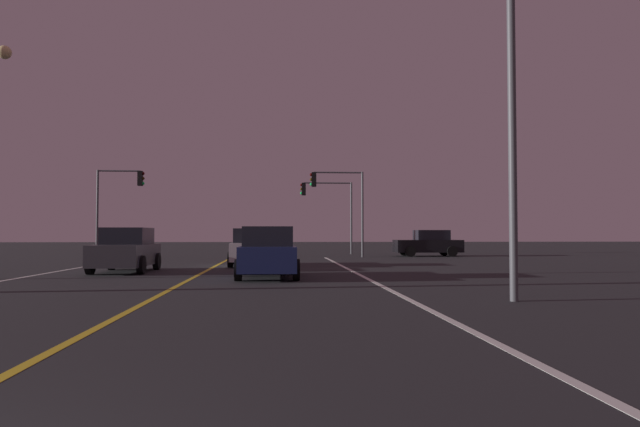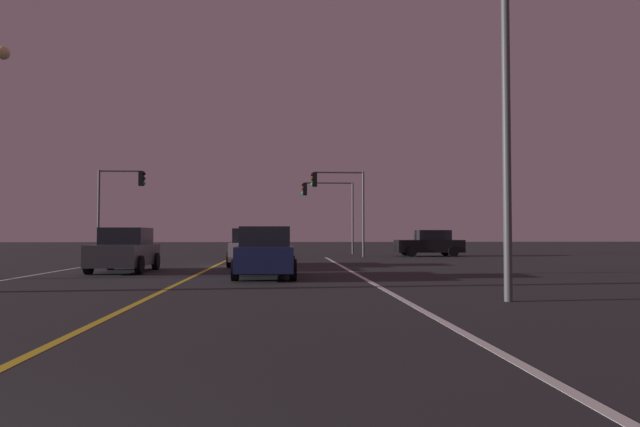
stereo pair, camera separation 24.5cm
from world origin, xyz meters
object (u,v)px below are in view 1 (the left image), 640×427
object	(u,v)px
car_crossing_side	(429,244)
car_oncoming	(126,250)
traffic_light_near_left	(120,193)
street_lamp_right_near	(486,61)
traffic_light_far_right	(326,200)
traffic_light_near_right	(337,193)
car_lead_same_lane	(268,253)
car_ahead_far	(253,248)

from	to	relation	value
car_crossing_side	car_oncoming	xyz separation A→B (m)	(-15.62, -14.37, 0.00)
traffic_light_near_left	street_lamp_right_near	bearing A→B (deg)	-59.17
traffic_light_far_right	traffic_light_near_right	bearing A→B (deg)	92.35
traffic_light_near_right	street_lamp_right_near	bearing A→B (deg)	92.07
car_lead_same_lane	car_crossing_side	size ratio (longest dim) A/B	1.00
traffic_light_far_right	car_oncoming	bearing A→B (deg)	63.60
car_crossing_side	traffic_light_near_left	xyz separation A→B (m)	(-19.39, -1.18, 3.14)
car_lead_same_lane	traffic_light_near_right	distance (m)	17.29
car_lead_same_lane	car_oncoming	bearing A→B (deg)	58.80
car_ahead_far	street_lamp_right_near	xyz separation A→B (m)	(5.70, -14.39, 4.44)
car_lead_same_lane	traffic_light_near_left	size ratio (longest dim) A/B	0.81
car_crossing_side	street_lamp_right_near	distance (m)	25.78
car_lead_same_lane	street_lamp_right_near	world-z (taller)	street_lamp_right_near
traffic_light_near_left	traffic_light_far_right	distance (m)	14.16
traffic_light_near_left	traffic_light_far_right	world-z (taller)	traffic_light_near_left
car_crossing_side	traffic_light_far_right	distance (m)	8.26
car_ahead_far	car_crossing_side	size ratio (longest dim) A/B	1.00
street_lamp_right_near	car_lead_same_lane	bearing A→B (deg)	-55.75
car_lead_same_lane	traffic_light_far_right	distance (m)	22.55
car_oncoming	traffic_light_near_right	distance (m)	16.57
traffic_light_near_right	traffic_light_near_left	distance (m)	13.28
car_crossing_side	traffic_light_far_right	world-z (taller)	traffic_light_far_right
car_crossing_side	traffic_light_near_left	bearing A→B (deg)	3.47
car_lead_same_lane	traffic_light_near_left	distance (m)	19.19
car_oncoming	street_lamp_right_near	bearing A→B (deg)	44.68
car_oncoming	traffic_light_far_right	distance (m)	21.09
car_crossing_side	car_lead_same_lane	bearing A→B (deg)	60.20
car_oncoming	traffic_light_near_left	size ratio (longest dim) A/B	0.81
car_ahead_far	car_oncoming	distance (m)	6.09
car_oncoming	traffic_light_near_left	distance (m)	14.07
car_lead_same_lane	traffic_light_near_right	size ratio (longest dim) A/B	0.80
car_ahead_far	car_lead_same_lane	distance (m)	7.29
car_crossing_side	traffic_light_near_right	world-z (taller)	traffic_light_near_right
car_oncoming	car_lead_same_lane	bearing A→B (deg)	58.80
car_crossing_side	traffic_light_near_left	distance (m)	19.68
car_ahead_far	car_oncoming	world-z (taller)	same
traffic_light_near_right	traffic_light_near_left	size ratio (longest dim) A/B	1.00
car_ahead_far	street_lamp_right_near	distance (m)	16.11
car_crossing_side	car_ahead_far	bearing A→B (deg)	43.64
car_crossing_side	traffic_light_far_right	bearing A→B (deg)	-34.30
car_ahead_far	car_lead_same_lane	bearing A→B (deg)	-173.49
traffic_light_near_left	street_lamp_right_near	xyz separation A→B (m)	(14.13, -23.67, 1.31)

